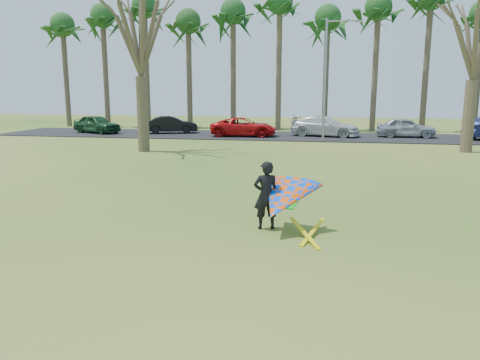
% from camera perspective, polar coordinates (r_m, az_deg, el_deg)
% --- Properties ---
extents(ground, '(100.00, 100.00, 0.00)m').
position_cam_1_polar(ground, '(10.93, -1.93, -7.65)').
color(ground, '#235813').
rests_on(ground, ground).
extents(parking_strip, '(46.00, 7.00, 0.06)m').
position_cam_1_polar(parking_strip, '(35.35, 6.86, 5.32)').
color(parking_strip, black).
rests_on(parking_strip, ground).
extents(palm_0, '(4.84, 4.84, 10.84)m').
position_cam_1_polar(palm_0, '(48.06, -20.82, 17.12)').
color(palm_0, '#473A2A').
rests_on(palm_0, ground).
extents(palm_1, '(4.84, 4.84, 11.54)m').
position_cam_1_polar(palm_1, '(46.26, -16.41, 18.49)').
color(palm_1, brown).
rests_on(palm_1, ground).
extents(palm_2, '(4.84, 4.84, 12.24)m').
position_cam_1_polar(palm_2, '(44.76, -11.59, 19.85)').
color(palm_2, '#4B3A2D').
rests_on(palm_2, ground).
extents(palm_3, '(4.84, 4.84, 10.84)m').
position_cam_1_polar(palm_3, '(43.27, -6.33, 18.50)').
color(palm_3, '#4C3F2D').
rests_on(palm_3, ground).
extents(palm_4, '(4.84, 4.84, 11.54)m').
position_cam_1_polar(palm_4, '(42.41, -0.85, 19.64)').
color(palm_4, brown).
rests_on(palm_4, ground).
extents(palm_5, '(4.84, 4.84, 12.24)m').
position_cam_1_polar(palm_5, '(41.92, 4.88, 20.64)').
color(palm_5, brown).
rests_on(palm_5, ground).
extents(palm_6, '(4.84, 4.84, 10.84)m').
position_cam_1_polar(palm_6, '(41.50, 10.66, 18.70)').
color(palm_6, '#47372A').
rests_on(palm_6, ground).
extents(palm_7, '(4.84, 4.84, 11.54)m').
position_cam_1_polar(palm_7, '(41.76, 16.52, 19.34)').
color(palm_7, '#49382B').
rests_on(palm_7, ground).
extents(bare_tree_left, '(6.60, 6.60, 9.70)m').
position_cam_1_polar(bare_tree_left, '(27.34, -12.18, 17.97)').
color(bare_tree_left, '#453929').
rests_on(bare_tree_left, ground).
extents(bare_tree_right, '(6.27, 6.27, 9.21)m').
position_cam_1_polar(bare_tree_right, '(29.32, 26.90, 15.89)').
color(bare_tree_right, '#473A2B').
rests_on(bare_tree_right, ground).
extents(streetlight, '(2.28, 0.18, 8.00)m').
position_cam_1_polar(streetlight, '(32.12, 10.63, 12.57)').
color(streetlight, gray).
rests_on(streetlight, ground).
extents(car_0, '(4.50, 3.18, 1.42)m').
position_cam_1_polar(car_0, '(39.07, -17.07, 6.55)').
color(car_0, '#1B4423').
rests_on(car_0, parking_strip).
extents(car_1, '(4.32, 2.77, 1.34)m').
position_cam_1_polar(car_1, '(37.61, -8.37, 6.70)').
color(car_1, black).
rests_on(car_1, parking_strip).
extents(car_2, '(5.07, 2.64, 1.36)m').
position_cam_1_polar(car_2, '(34.79, 0.45, 6.49)').
color(car_2, red).
rests_on(car_2, parking_strip).
extents(car_3, '(5.43, 3.20, 1.48)m').
position_cam_1_polar(car_3, '(35.36, 10.29, 6.48)').
color(car_3, silver).
rests_on(car_3, parking_strip).
extents(car_4, '(4.20, 1.82, 1.41)m').
position_cam_1_polar(car_4, '(36.15, 19.56, 6.07)').
color(car_4, '#A0A7AD').
rests_on(car_4, parking_strip).
extents(kite_flyer, '(2.13, 2.39, 2.02)m').
position_cam_1_polar(kite_flyer, '(11.54, 5.01, -2.29)').
color(kite_flyer, black).
rests_on(kite_flyer, ground).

